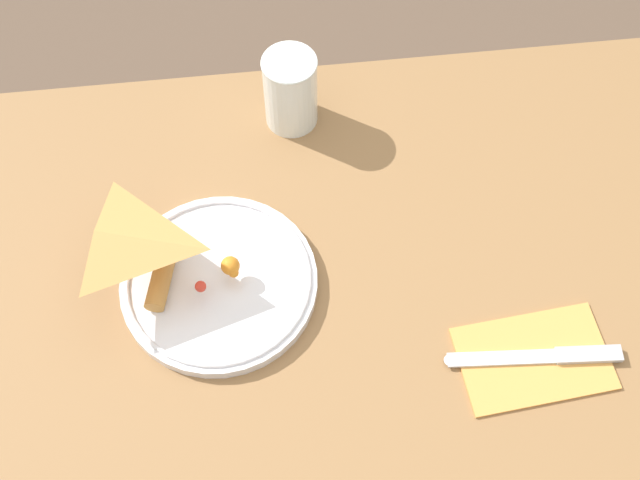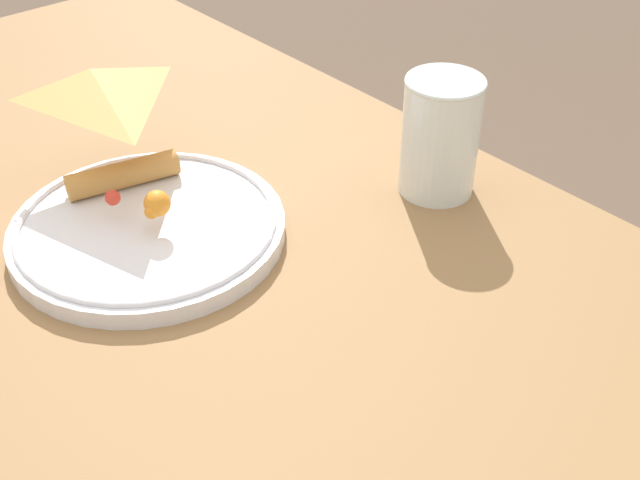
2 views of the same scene
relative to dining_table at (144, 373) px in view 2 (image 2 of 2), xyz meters
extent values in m
cube|color=olive|center=(0.00, 0.00, 0.08)|extent=(1.26, 0.77, 0.03)
cube|color=brown|center=(0.58, -0.34, -0.28)|extent=(0.06, 0.06, 0.69)
cylinder|color=white|center=(0.05, -0.05, 0.11)|extent=(0.24, 0.24, 0.02)
torus|color=white|center=(0.05, -0.05, 0.11)|extent=(0.23, 0.23, 0.01)
pyramid|color=tan|center=(0.05, -0.05, 0.12)|extent=(0.15, 0.14, 0.02)
cylinder|color=#C68942|center=(0.11, -0.06, 0.13)|extent=(0.05, 0.10, 0.02)
sphere|color=orange|center=(0.03, -0.04, 0.14)|extent=(0.01, 0.01, 0.01)
sphere|color=red|center=(0.07, -0.03, 0.14)|extent=(0.01, 0.01, 0.01)
sphere|color=orange|center=(0.03, -0.05, 0.14)|extent=(0.02, 0.02, 0.02)
cylinder|color=white|center=(-0.06, -0.30, 0.15)|extent=(0.07, 0.07, 0.11)
cylinder|color=white|center=(-0.06, -0.30, 0.13)|extent=(0.06, 0.06, 0.06)
torus|color=white|center=(-0.06, -0.30, 0.21)|extent=(0.07, 0.07, 0.00)
camera|label=1|loc=(-0.02, 0.39, 0.97)|focal=45.00mm
camera|label=2|loc=(-0.47, 0.21, 0.52)|focal=45.00mm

